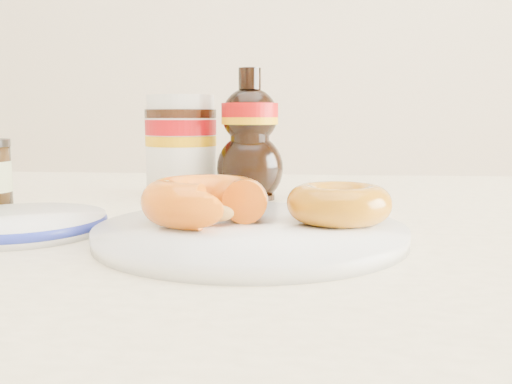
# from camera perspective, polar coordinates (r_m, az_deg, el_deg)

# --- Properties ---
(dining_table) EXTENTS (1.40, 0.90, 0.75)m
(dining_table) POSITION_cam_1_polar(r_m,az_deg,el_deg) (0.62, -7.40, -10.20)
(dining_table) COLOR #FFEDC2
(dining_table) RESTS_ON ground
(plate) EXTENTS (0.26, 0.26, 0.01)m
(plate) POSITION_cam_1_polar(r_m,az_deg,el_deg) (0.49, -0.55, -4.04)
(plate) COLOR white
(plate) RESTS_ON dining_table
(donut_bitten) EXTENTS (0.12, 0.12, 0.04)m
(donut_bitten) POSITION_cam_1_polar(r_m,az_deg,el_deg) (0.50, -5.15, -0.86)
(donut_bitten) COLOR #F0530D
(donut_bitten) RESTS_ON plate
(donut_whole) EXTENTS (0.12, 0.12, 0.03)m
(donut_whole) POSITION_cam_1_polar(r_m,az_deg,el_deg) (0.50, 8.30, -1.13)
(donut_whole) COLOR #A9680A
(donut_whole) RESTS_ON plate
(nutella_jar) EXTENTS (0.09, 0.09, 0.13)m
(nutella_jar) POSITION_cam_1_polar(r_m,az_deg,el_deg) (0.76, -7.50, 5.02)
(nutella_jar) COLOR white
(nutella_jar) RESTS_ON dining_table
(syrup_bottle) EXTENTS (0.10, 0.09, 0.16)m
(syrup_bottle) POSITION_cam_1_polar(r_m,az_deg,el_deg) (0.72, -0.63, 5.77)
(syrup_bottle) COLOR black
(syrup_bottle) RESTS_ON dining_table
(blue_rim_saucer) EXTENTS (0.16, 0.16, 0.02)m
(blue_rim_saucer) POSITION_cam_1_polar(r_m,az_deg,el_deg) (0.56, -22.60, -2.89)
(blue_rim_saucer) COLOR white
(blue_rim_saucer) RESTS_ON dining_table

